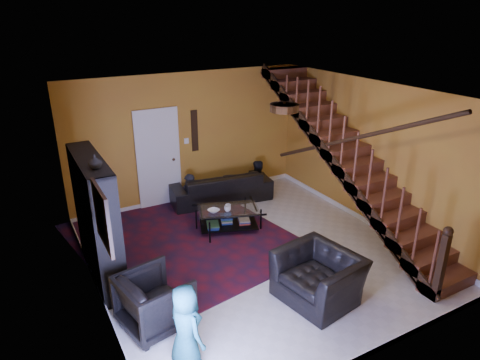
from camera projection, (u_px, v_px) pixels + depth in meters
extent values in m
plane|color=beige|center=(252.00, 254.00, 7.48)|extent=(5.50, 5.50, 0.00)
plane|color=#A86725|center=(188.00, 138.00, 9.19)|extent=(5.20, 0.00, 5.20)
plane|color=#A86725|center=(380.00, 261.00, 4.73)|extent=(5.20, 0.00, 5.20)
plane|color=#A86725|center=(88.00, 215.00, 5.79)|extent=(0.00, 5.50, 5.50)
plane|color=#A86725|center=(371.00, 155.00, 8.13)|extent=(0.00, 5.50, 5.50)
plane|color=white|center=(254.00, 94.00, 6.44)|extent=(5.50, 5.50, 0.00)
cube|color=silver|center=(191.00, 196.00, 9.69)|extent=(5.20, 0.02, 0.10)
cube|color=silver|center=(101.00, 296.00, 6.30)|extent=(0.02, 5.50, 0.10)
cube|color=#A86725|center=(351.00, 163.00, 7.94)|extent=(0.95, 4.92, 2.83)
cube|color=black|center=(333.00, 163.00, 7.71)|extent=(0.04, 5.02, 3.02)
cylinder|color=black|center=(336.00, 139.00, 7.56)|extent=(0.07, 4.20, 2.44)
cube|color=black|center=(441.00, 268.00, 6.09)|extent=(0.10, 0.10, 1.10)
cube|color=black|center=(97.00, 220.00, 6.51)|extent=(0.35, 1.80, 2.00)
cube|color=black|center=(102.00, 254.00, 6.74)|extent=(0.35, 1.72, 0.03)
cube|color=black|center=(96.00, 210.00, 6.45)|extent=(0.35, 1.72, 0.03)
cube|color=silver|center=(158.00, 160.00, 8.99)|extent=(0.82, 0.05, 2.05)
cube|color=maroon|center=(102.00, 217.00, 4.94)|extent=(0.04, 0.74, 0.74)
cube|color=black|center=(195.00, 131.00, 9.18)|extent=(0.14, 0.03, 0.90)
cylinder|color=#3F2814|center=(284.00, 108.00, 5.81)|extent=(0.40, 0.40, 0.10)
cube|color=#4D0D18|center=(182.00, 238.00, 7.97)|extent=(4.05, 4.45, 0.02)
imported|color=black|center=(221.00, 187.00, 9.47)|extent=(2.31, 1.15, 0.65)
imported|color=black|center=(155.00, 301.00, 5.67)|extent=(1.00, 0.98, 0.78)
imported|color=black|center=(318.00, 277.00, 6.22)|extent=(1.15, 1.27, 0.73)
imported|color=black|center=(190.00, 200.00, 9.25)|extent=(0.44, 0.29, 1.20)
imported|color=black|center=(257.00, 185.00, 10.01)|extent=(0.60, 0.47, 1.20)
imported|color=#1A6063|center=(186.00, 328.00, 4.96)|extent=(0.47, 0.61, 1.11)
cube|color=black|center=(210.00, 233.00, 7.74)|extent=(0.04, 0.04, 0.43)
cube|color=black|center=(261.00, 220.00, 8.23)|extent=(0.04, 0.04, 0.43)
cube|color=black|center=(196.00, 219.00, 8.24)|extent=(0.04, 0.04, 0.43)
cube|color=black|center=(245.00, 208.00, 8.73)|extent=(0.04, 0.04, 0.43)
cube|color=black|center=(229.00, 224.00, 8.27)|extent=(1.23, 0.95, 0.02)
cube|color=silver|center=(228.00, 209.00, 8.15)|extent=(1.31, 1.03, 0.02)
imported|color=#999999|center=(227.00, 209.00, 8.05)|extent=(0.15, 0.15, 0.10)
imported|color=#999999|center=(228.00, 207.00, 8.12)|extent=(0.12, 0.12, 0.10)
imported|color=#999999|center=(214.00, 211.00, 8.02)|extent=(0.26, 0.26, 0.05)
imported|color=#999999|center=(95.00, 162.00, 5.70)|extent=(0.18, 0.18, 0.19)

